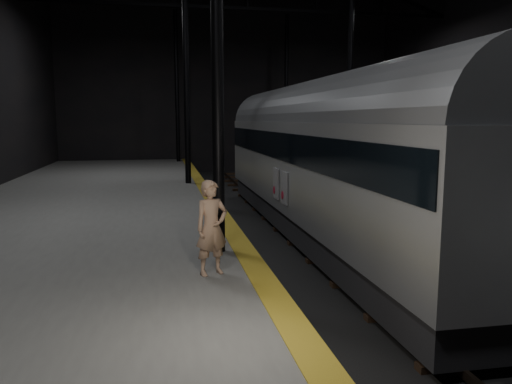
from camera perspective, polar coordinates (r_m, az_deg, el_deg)
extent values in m
plane|color=black|center=(15.94, 7.86, -5.81)|extent=(44.00, 44.00, 0.00)
cube|color=#545451|center=(15.21, -20.06, -5.00)|extent=(9.00, 43.80, 1.00)
cube|color=olive|center=(15.01, -3.91, -2.71)|extent=(0.50, 43.80, 0.01)
cube|color=#3F3328|center=(15.69, 5.37, -5.36)|extent=(0.08, 43.00, 0.14)
cube|color=#3F3328|center=(16.14, 10.30, -5.07)|extent=(0.08, 43.00, 0.14)
cube|color=black|center=(15.92, 7.86, -5.61)|extent=(2.40, 42.00, 0.12)
cylinder|color=black|center=(10.90, -4.51, 19.56)|extent=(0.26, 0.26, 10.00)
cylinder|color=black|center=(22.76, -7.99, 13.61)|extent=(0.26, 0.26, 10.00)
cylinder|color=black|center=(24.38, 10.66, 13.19)|extent=(0.26, 0.26, 10.00)
cylinder|color=black|center=(34.71, -9.03, 11.74)|extent=(0.26, 0.26, 10.00)
cylinder|color=black|center=(35.79, 3.48, 11.71)|extent=(0.26, 0.26, 10.00)
cube|color=black|center=(29.70, -0.97, 20.23)|extent=(23.60, 0.15, 0.18)
cube|color=#A4A7AC|center=(16.15, 7.28, 2.98)|extent=(2.71, 18.71, 2.81)
cube|color=black|center=(16.41, 7.17, -3.15)|extent=(2.48, 18.34, 0.80)
cube|color=black|center=(16.11, 7.32, 5.30)|extent=(2.77, 18.43, 0.84)
cylinder|color=slate|center=(16.09, 7.37, 7.96)|extent=(2.66, 18.53, 2.66)
cube|color=black|center=(10.69, 18.26, -11.73)|extent=(1.68, 2.06, 0.33)
cube|color=black|center=(22.69, 2.04, -0.79)|extent=(1.68, 2.06, 0.33)
cube|color=silver|center=(14.94, 3.30, 0.44)|extent=(0.04, 0.70, 0.98)
cube|color=silver|center=(16.02, 2.31, 0.98)|extent=(0.04, 0.70, 0.98)
cylinder|color=maroon|center=(15.13, 3.06, -0.36)|extent=(0.03, 0.24, 0.24)
cylinder|color=maroon|center=(16.21, 2.10, 0.23)|extent=(0.03, 0.24, 0.24)
imported|color=tan|center=(9.27, -5.10, -4.09)|extent=(0.76, 0.63, 1.77)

